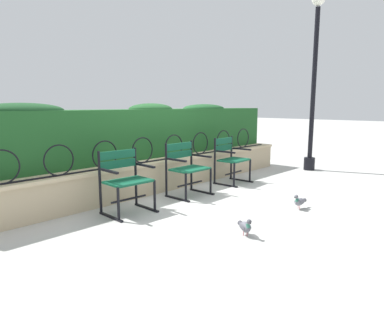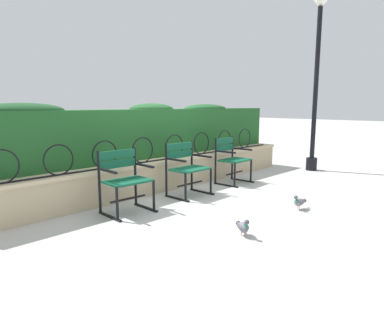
{
  "view_description": "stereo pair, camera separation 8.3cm",
  "coord_description": "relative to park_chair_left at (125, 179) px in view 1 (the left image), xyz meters",
  "views": [
    {
      "loc": [
        -3.95,
        -3.67,
        1.45
      ],
      "look_at": [
        0.0,
        0.04,
        0.55
      ],
      "focal_mm": 32.46,
      "sensor_mm": 36.0,
      "label": 1
    },
    {
      "loc": [
        -3.89,
        -3.73,
        1.45
      ],
      "look_at": [
        0.0,
        0.04,
        0.55
      ],
      "focal_mm": 32.46,
      "sensor_mm": 36.0,
      "label": 2
    }
  ],
  "objects": [
    {
      "name": "iron_arch_fence",
      "position": [
        1.09,
        0.52,
        0.25
      ],
      "size": [
        6.05,
        0.02,
        0.42
      ],
      "color": "black",
      "rests_on": "stone_wall"
    },
    {
      "name": "park_chair_right",
      "position": [
        2.44,
        0.06,
        -0.0
      ],
      "size": [
        0.61,
        0.55,
        0.86
      ],
      "color": "#0F4C33",
      "rests_on": "ground"
    },
    {
      "name": "pigeon_near_chairs",
      "position": [
        0.39,
        -1.7,
        -0.35
      ],
      "size": [
        0.2,
        0.27,
        0.22
      ],
      "color": "#5B5B66",
      "rests_on": "ground"
    },
    {
      "name": "park_chair_left",
      "position": [
        0.0,
        0.0,
        0.0
      ],
      "size": [
        0.64,
        0.54,
        0.85
      ],
      "color": "#0F4C33",
      "rests_on": "ground"
    },
    {
      "name": "park_chair_centre",
      "position": [
        1.22,
        0.03,
        0.0
      ],
      "size": [
        0.63,
        0.52,
        0.86
      ],
      "color": "#0F4C33",
      "rests_on": "ground"
    },
    {
      "name": "lamppost",
      "position": [
        4.71,
        -0.45,
        1.5
      ],
      "size": [
        0.28,
        0.28,
        3.78
      ],
      "color": "black",
      "rests_on": "ground"
    },
    {
      "name": "hedge_row",
      "position": [
        1.2,
        1.08,
        0.53
      ],
      "size": [
        6.44,
        0.61,
        0.95
      ],
      "color": "#1E5123",
      "rests_on": "stone_wall"
    },
    {
      "name": "stone_wall",
      "position": [
        1.22,
        0.6,
        -0.2
      ],
      "size": [
        6.57,
        0.41,
        0.53
      ],
      "color": "tan",
      "rests_on": "ground"
    },
    {
      "name": "ground_plane",
      "position": [
        1.22,
        -0.13,
        -0.46
      ],
      "size": [
        60.0,
        60.0,
        0.0
      ],
      "primitive_type": "plane",
      "color": "#ADADA8"
    },
    {
      "name": "pigeon_far_side",
      "position": [
        1.76,
        -1.67,
        -0.35
      ],
      "size": [
        0.29,
        0.11,
        0.22
      ],
      "color": "slate",
      "rests_on": "ground"
    }
  ]
}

